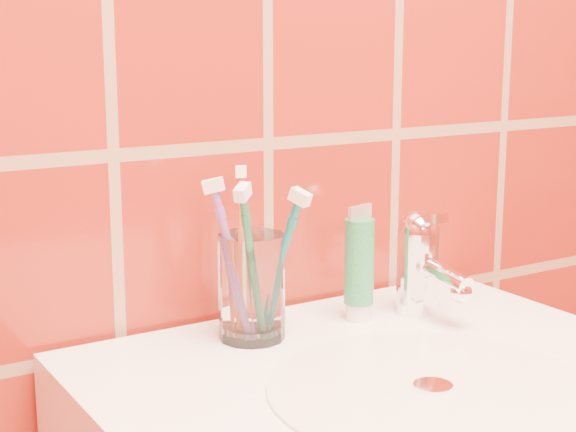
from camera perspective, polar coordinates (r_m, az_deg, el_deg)
glass_tumbler at (r=0.92m, az=-2.36°, el=-4.60°), size 0.09×0.09×0.11m
toothpaste_tube at (r=0.98m, az=4.62°, el=-3.28°), size 0.04×0.03×0.13m
faucet at (r=1.01m, az=8.57°, el=-2.75°), size 0.05×0.11×0.12m
toothbrush_0 at (r=0.89m, az=-2.35°, el=-3.25°), size 0.12×0.11×0.19m
toothbrush_1 at (r=0.90m, az=-3.60°, el=-2.98°), size 0.10×0.09×0.18m
toothbrush_2 at (r=0.90m, az=-0.64°, el=-3.25°), size 0.09×0.14×0.19m
toothbrush_3 at (r=0.92m, az=-2.99°, el=-2.38°), size 0.07×0.09×0.19m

